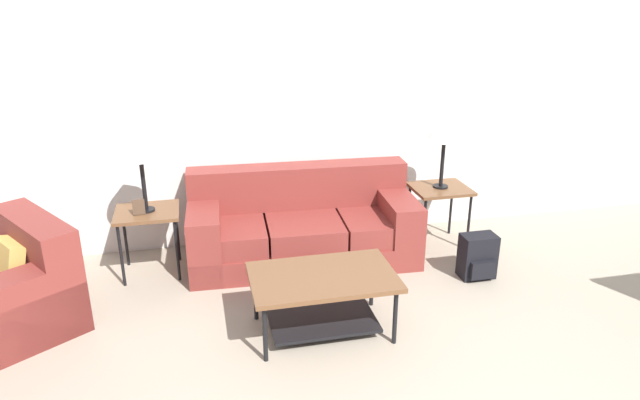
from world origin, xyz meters
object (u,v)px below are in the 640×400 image
at_px(side_table_left, 147,218).
at_px(table_lamp_right, 445,130).
at_px(couch, 302,228).
at_px(table_lamp_left, 139,148).
at_px(backpack, 478,257).
at_px(armchair, 3,294).
at_px(coffee_table, 323,290).
at_px(side_table_right, 440,194).

distance_m(side_table_left, table_lamp_right, 2.75).
bearing_deg(couch, table_lamp_left, 179.78).
xyz_separation_m(couch, side_table_left, (-1.34, 0.01, 0.22)).
bearing_deg(table_lamp_left, side_table_left, 0.00).
relative_size(side_table_left, table_lamp_left, 0.86).
bearing_deg(table_lamp_right, backpack, -85.42).
bearing_deg(backpack, armchair, 179.41).
xyz_separation_m(couch, backpack, (1.40, -0.71, -0.11)).
xyz_separation_m(armchair, coffee_table, (2.25, -0.54, 0.05)).
distance_m(armchair, side_table_left, 1.23).
xyz_separation_m(coffee_table, table_lamp_right, (1.43, 1.22, 0.80)).
height_order(side_table_left, table_lamp_left, table_lamp_left).
bearing_deg(side_table_left, side_table_right, 0.00).
bearing_deg(armchair, side_table_right, 10.41).
height_order(armchair, table_lamp_right, table_lamp_right).
xyz_separation_m(couch, armchair, (-2.34, -0.67, -0.01)).
xyz_separation_m(couch, side_table_right, (1.34, 0.01, 0.22)).
bearing_deg(table_lamp_left, table_lamp_right, 0.00).
height_order(coffee_table, backpack, coffee_table).
height_order(table_lamp_left, backpack, table_lamp_left).
height_order(armchair, side_table_left, armchair).
xyz_separation_m(armchair, side_table_right, (3.68, 0.68, 0.23)).
relative_size(armchair, side_table_left, 2.24).
distance_m(couch, side_table_right, 1.36).
height_order(armchair, side_table_right, armchair).
height_order(couch, backpack, couch).
bearing_deg(table_lamp_left, coffee_table, -44.30).
distance_m(armchair, coffee_table, 2.31).
bearing_deg(side_table_right, table_lamp_right, 0.00).
height_order(armchair, coffee_table, armchair).
distance_m(couch, side_table_left, 1.36).
relative_size(side_table_right, table_lamp_right, 0.86).
distance_m(couch, backpack, 1.57).
bearing_deg(table_lamp_right, side_table_right, 0.00).
bearing_deg(couch, side_table_left, 179.78).
relative_size(side_table_right, table_lamp_left, 0.86).
xyz_separation_m(coffee_table, backpack, (1.49, 0.51, -0.15)).
xyz_separation_m(armchair, backpack, (3.74, -0.04, -0.10)).
distance_m(side_table_left, table_lamp_left, 0.62).
height_order(side_table_left, side_table_right, same).
xyz_separation_m(side_table_right, table_lamp_right, (0.00, 0.00, 0.62)).
bearing_deg(couch, table_lamp_right, 0.22).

